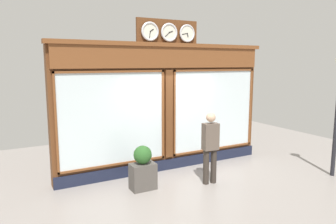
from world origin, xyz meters
TOP-DOWN VIEW (x-y plane):
  - ground_plane at (0.00, 2.80)m, footprint 14.00×14.00m
  - shop_facade at (0.00, -0.12)m, footprint 5.97×0.42m
  - pedestrian at (-0.39, 1.35)m, footprint 0.38×0.26m
  - planter_box at (1.14, 0.92)m, footprint 0.56×0.36m
  - planter_shrub at (1.14, 0.92)m, footprint 0.41×0.41m

SIDE VIEW (x-z plane):
  - ground_plane at x=0.00m, z-range 0.00..0.00m
  - planter_box at x=1.14m, z-range 0.00..0.60m
  - planter_shrub at x=1.14m, z-range 0.60..1.00m
  - pedestrian at x=-0.39m, z-range 0.09..1.78m
  - shop_facade at x=0.00m, z-range -0.26..3.63m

